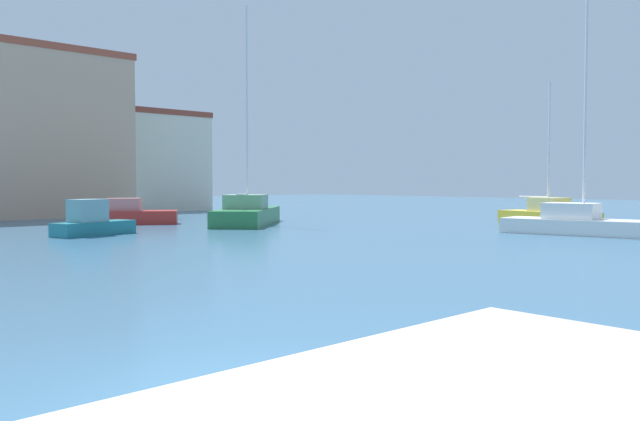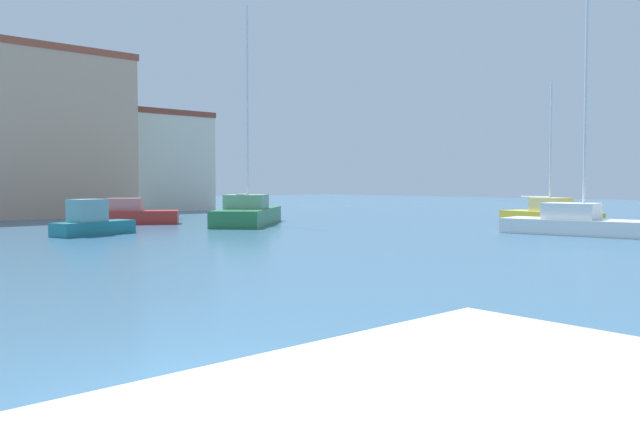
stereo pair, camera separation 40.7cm
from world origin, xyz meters
name	(u,v)px [view 1 (the left image)]	position (x,y,z in m)	size (l,w,h in m)	color
water	(251,233)	(15.00, 20.00, 0.00)	(160.00, 160.00, 0.00)	#38607F
sailboat_white_distant_east	(581,223)	(26.26, 8.26, 0.59)	(3.71, 7.84, 11.65)	white
motorboat_teal_far_left	(92,222)	(8.55, 24.04, 0.64)	(4.25, 2.36, 1.75)	#1E707A
motorboat_red_near_pier	(127,215)	(13.61, 30.73, 0.55)	(6.01, 4.78, 1.60)	#B22823
sailboat_green_far_right	(247,213)	(18.90, 25.58, 0.69)	(8.16, 7.82, 13.19)	#28703D
sailboat_yellow_center_channel	(548,214)	(33.34, 13.65, 0.60)	(3.22, 6.68, 8.80)	gold
warehouse_block	(33,132)	(12.17, 42.34, 6.20)	(13.66, 5.14, 12.37)	tan
yacht_club	(160,161)	(25.07, 47.40, 4.53)	(7.81, 5.87, 9.04)	beige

